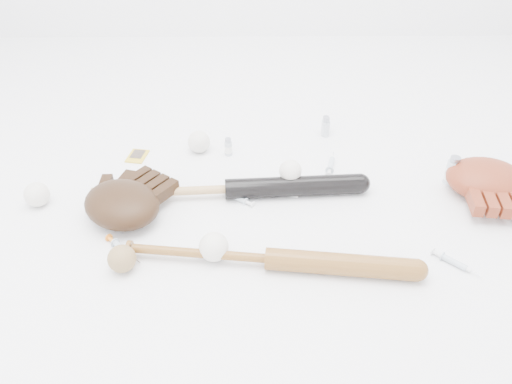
{
  "coord_description": "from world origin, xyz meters",
  "views": [
    {
      "loc": [
        -0.04,
        -1.2,
        0.97
      ],
      "look_at": [
        -0.03,
        -0.0,
        0.06
      ],
      "focal_mm": 35.0,
      "sensor_mm": 36.0,
      "label": 1
    }
  ],
  "objects_px": {
    "bat_wood": "(269,259)",
    "glove_dark": "(122,204)",
    "pedestal": "(290,185)",
    "bat_dark": "(228,189)"
  },
  "relations": [
    {
      "from": "bat_wood",
      "to": "glove_dark",
      "type": "relative_size",
      "value": 2.84
    },
    {
      "from": "pedestal",
      "to": "bat_wood",
      "type": "bearing_deg",
      "value": -102.76
    },
    {
      "from": "bat_dark",
      "to": "bat_wood",
      "type": "bearing_deg",
      "value": -72.53
    },
    {
      "from": "bat_dark",
      "to": "bat_wood",
      "type": "relative_size",
      "value": 1.09
    },
    {
      "from": "bat_wood",
      "to": "pedestal",
      "type": "height_order",
      "value": "bat_wood"
    },
    {
      "from": "bat_dark",
      "to": "pedestal",
      "type": "bearing_deg",
      "value": 7.43
    },
    {
      "from": "bat_dark",
      "to": "bat_wood",
      "type": "distance_m",
      "value": 0.33
    },
    {
      "from": "glove_dark",
      "to": "bat_wood",
      "type": "bearing_deg",
      "value": 9.94
    },
    {
      "from": "bat_wood",
      "to": "pedestal",
      "type": "relative_size",
      "value": 11.61
    },
    {
      "from": "bat_dark",
      "to": "glove_dark",
      "type": "bearing_deg",
      "value": -166.5
    }
  ]
}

